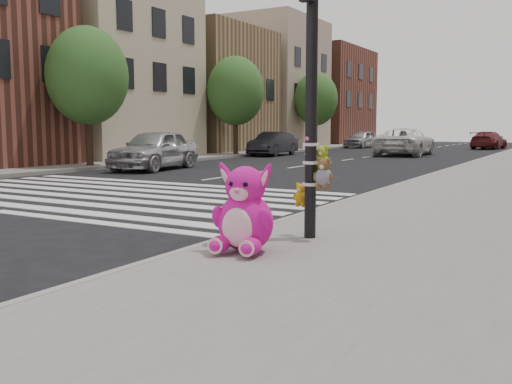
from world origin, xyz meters
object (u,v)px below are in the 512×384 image
Objects in this scene: signal_pole at (313,120)px; car_white_near at (405,142)px; car_silver_far at (155,149)px; red_teddy at (225,236)px; pink_bunny at (244,215)px; car_dark_far at (273,144)px.

signal_pole is 0.71× the size of car_white_near.
signal_pole is 0.86× the size of car_silver_far.
pink_bunny is at bearing -54.74° from red_teddy.
pink_bunny is at bearing -105.82° from signal_pole.
car_white_near is (-5.49, 27.30, 0.19)m from pink_bunny.
car_silver_far is 1.11× the size of car_dark_far.
red_teddy is 27.48m from car_white_near.
car_dark_far is at bearing 85.48° from car_silver_far.
red_teddy is at bearing -67.17° from car_dark_far.
car_dark_far is at bearing 29.39° from car_white_near.
signal_pole reaches higher than pink_bunny.
car_white_near reaches higher than red_teddy.
car_silver_far reaches higher than pink_bunny.
car_dark_far is at bearing 92.94° from red_teddy.
car_dark_far is (-12.01, 23.17, 0.09)m from pink_bunny.
car_silver_far is (-11.31, 10.15, -0.98)m from signal_pole.
car_dark_far is (-12.36, 21.92, -1.08)m from signal_pole.
car_silver_far is 11.81m from car_dark_far.
pink_bunny is 0.20× the size of car_white_near.
car_silver_far is at bearing 68.06° from car_white_near.
car_white_near is at bearing 61.40° from car_silver_far.
red_teddy is 25.63m from car_dark_far.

